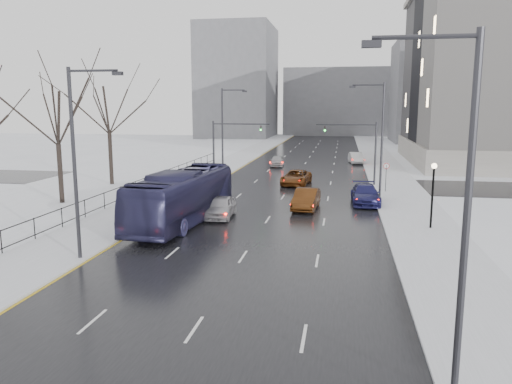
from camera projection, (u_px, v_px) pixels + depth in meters
The scene contains 26 objects.
road at pixel (301, 169), 63.83m from camera, with size 16.00×150.00×0.04m, color black.
cross_road at pixel (292, 184), 52.19m from camera, with size 130.00×10.00×0.04m, color black.
sidewalk_left at pixel (222, 167), 65.60m from camera, with size 5.00×150.00×0.16m, color silver.
sidewalk_right at pixel (386, 171), 62.04m from camera, with size 5.00×150.00×0.16m, color silver.
park_strip at pixel (153, 166), 67.21m from camera, with size 14.00×150.00×0.12m, color white.
tree_park_d at pixel (62, 204), 41.62m from camera, with size 8.75×8.75×12.50m, color black, non-canonical shape.
tree_park_e at pixel (112, 185), 51.39m from camera, with size 9.45×9.45×13.50m, color black, non-canonical shape.
iron_fence at pixel (92, 204), 36.77m from camera, with size 0.06×70.00×1.30m.
streetlight_r_near at pixel (458, 203), 12.96m from camera, with size 2.95×0.25×10.00m.
streetlight_r_mid at pixel (379, 135), 42.08m from camera, with size 2.95×0.25×10.00m.
streetlight_l_near at pixel (78, 155), 25.43m from camera, with size 2.95×0.25×10.00m.
streetlight_l_far at pixel (224, 128), 56.49m from camera, with size 2.95×0.25×10.00m.
lamppost_r_mid at pixel (433, 186), 32.35m from camera, with size 0.36×0.36×4.28m.
mast_signal_right at pixel (365, 146), 50.24m from camera, with size 6.10×0.33×6.50m.
mast_signal_left at pixel (223, 144), 52.72m from camera, with size 6.10×0.33×6.50m.
no_uturn_sign at pixel (386, 169), 46.35m from camera, with size 0.60×0.06×2.70m.
bldg_far_right at pixel (449, 92), 110.58m from camera, with size 24.00×20.00×22.00m, color slate.
bldg_far_left at pixel (238, 82), 128.24m from camera, with size 18.00×22.00×28.00m, color slate.
bldg_far_center at pixel (340, 102), 139.26m from camera, with size 30.00×18.00×18.00m, color slate.
bus at pixel (183, 197), 34.47m from camera, with size 3.09×13.20×3.68m, color #2A284F.
sedan_center_near at pixel (221, 207), 36.30m from camera, with size 1.84×4.57×1.56m, color #A9A7AB.
sedan_right_near at pixel (306, 199), 39.22m from camera, with size 1.71×4.90×1.61m, color #47230C.
sedan_right_cross at pixel (296, 177), 51.25m from camera, with size 2.52×5.47×1.52m, color #582C0F.
sedan_right_far at pixel (365, 194), 41.30m from camera, with size 2.24×5.50×1.60m, color #1B1B51.
sedan_center_far at pixel (277, 161), 66.88m from camera, with size 1.74×4.31×1.47m, color #9D9FA2.
sedan_right_distant at pixel (356, 158), 70.23m from camera, with size 1.63×4.67×1.54m, color white.
Camera 1 is at (5.16, -3.44, 8.11)m, focal length 35.00 mm.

